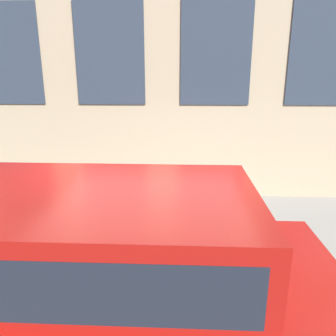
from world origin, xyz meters
TOP-DOWN VIEW (x-y plane):
  - ground_plane at (0.00, 0.00)m, footprint 80.00×80.00m
  - sidewalk at (1.49, 0.00)m, footprint 2.97×60.00m
  - fire_hydrant at (0.36, 0.17)m, footprint 0.32×0.43m
  - person at (0.51, -0.63)m, footprint 0.28×0.18m
  - parked_truck_red_near at (-1.33, 0.51)m, footprint 2.03×4.91m

SIDE VIEW (x-z plane):
  - ground_plane at x=0.00m, z-range 0.00..0.00m
  - sidewalk at x=1.49m, z-range 0.00..0.14m
  - fire_hydrant at x=0.36m, z-range 0.14..0.94m
  - person at x=0.51m, z-range 0.25..1.40m
  - parked_truck_red_near at x=-1.33m, z-range 0.13..1.92m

